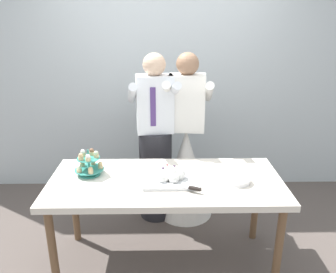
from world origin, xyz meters
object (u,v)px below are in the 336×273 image
at_px(main_cake_tray, 171,176).
at_px(plate_stack, 237,180).
at_px(person_groom, 155,148).
at_px(dessert_table, 166,188).
at_px(cupcake_stand, 89,164).
at_px(person_bride, 186,162).

relative_size(main_cake_tray, plate_stack, 2.13).
distance_m(main_cake_tray, plate_stack, 0.50).
bearing_deg(plate_stack, person_groom, 129.53).
bearing_deg(dessert_table, person_groom, 97.49).
bearing_deg(cupcake_stand, main_cake_tray, -11.43).
height_order(main_cake_tray, plate_stack, main_cake_tray).
bearing_deg(main_cake_tray, person_bride, 78.02).
xyz_separation_m(cupcake_stand, main_cake_tray, (0.65, -0.13, -0.05)).
relative_size(main_cake_tray, person_bride, 0.25).
height_order(main_cake_tray, person_bride, person_bride).
distance_m(dessert_table, main_cake_tray, 0.13).
bearing_deg(person_bride, dessert_table, -105.33).
bearing_deg(cupcake_stand, dessert_table, -9.57).
distance_m(plate_stack, person_groom, 1.01).
relative_size(plate_stack, person_groom, 0.12).
bearing_deg(main_cake_tray, dessert_table, 145.14).
bearing_deg(dessert_table, cupcake_stand, 170.43).
bearing_deg(dessert_table, plate_stack, -5.65).
xyz_separation_m(dessert_table, main_cake_tray, (0.04, -0.03, 0.12)).
xyz_separation_m(main_cake_tray, person_bride, (0.17, 0.79, -0.23)).
xyz_separation_m(plate_stack, person_groom, (-0.64, 0.78, -0.05)).
bearing_deg(plate_stack, cupcake_stand, 172.28).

